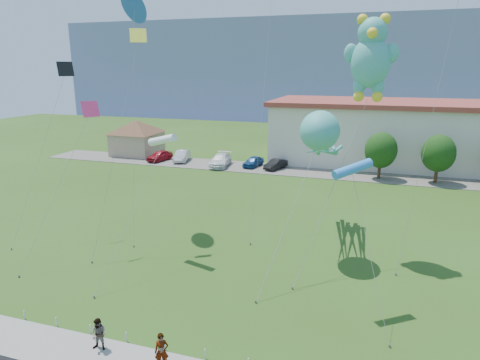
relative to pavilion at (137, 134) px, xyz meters
name	(u,v)px	position (x,y,z in m)	size (l,w,h in m)	color
ground	(159,330)	(24.00, -38.00, -3.02)	(160.00, 160.00, 0.00)	#2D4A14
parking_strip	(294,171)	(24.00, -3.00, -2.99)	(70.00, 6.00, 0.06)	#59544C
hill_ridge	(350,67)	(24.00, 82.00, 9.48)	(160.00, 50.00, 25.00)	gray
pavilion	(137,134)	(0.00, 0.00, 0.00)	(9.20, 9.20, 5.00)	tan
rope_fence	(145,341)	(24.00, -39.30, -2.77)	(26.05, 0.05, 0.50)	white
tree_near	(381,150)	(34.00, -4.00, 0.36)	(3.60, 3.60, 5.47)	#3F2B19
tree_mid	(438,153)	(40.00, -4.00, 0.36)	(3.60, 3.60, 5.47)	#3F2B19
pedestrian_left	(162,351)	(25.54, -40.52, -2.11)	(0.59, 0.39, 1.63)	gray
pedestrian_right	(99,334)	(22.26, -40.27, -2.16)	(0.74, 0.58, 1.53)	gray
parked_car_red	(160,156)	(5.32, -3.13, -2.26)	(1.67, 4.16, 1.42)	maroon
parked_car_silver	(182,156)	(8.32, -2.41, -2.24)	(1.53, 4.40, 1.45)	#B4B3BA
parked_car_white	(221,160)	(14.39, -3.58, -2.19)	(2.17, 5.33, 1.55)	white
parked_car_blue	(253,162)	(18.50, -2.52, -2.32)	(1.53, 3.80, 1.29)	navy
parked_car_black	(276,164)	(21.58, -3.02, -2.35)	(1.30, 3.73, 1.23)	black
octopus_kite	(322,140)	(29.97, -25.42, 4.72)	(3.43, 14.55, 9.87)	#45ABA4
teddy_bear_kite	(371,56)	(32.71, -25.13, 10.17)	(4.95, 8.07, 15.71)	#45ABA4
small_kite_yellow	(132,64)	(17.43, -28.26, 9.69)	(2.10, 5.82, 15.01)	yellow
small_kite_blue	(134,12)	(15.73, -24.83, 13.40)	(2.72, 5.64, 17.50)	blue
small_kite_cyan	(353,170)	(32.44, -32.59, 4.46)	(2.67, 4.54, 7.98)	#3087D8
small_kite_pink	(83,126)	(14.99, -30.79, 5.73)	(2.70, 6.34, 10.25)	#FB3773
small_kite_white	(162,141)	(20.27, -29.91, 4.87)	(1.46, 7.79, 8.39)	white
small_kite_black	(59,90)	(11.20, -28.23, 7.89)	(2.63, 5.80, 12.82)	black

